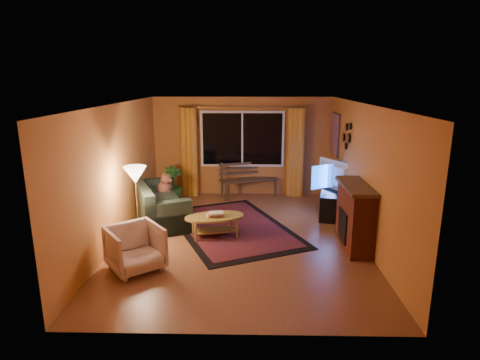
{
  "coord_description": "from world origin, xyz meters",
  "views": [
    {
      "loc": [
        0.16,
        -7.13,
        2.93
      ],
      "look_at": [
        0.0,
        0.3,
        1.05
      ],
      "focal_mm": 30.0,
      "sensor_mm": 36.0,
      "label": 1
    }
  ],
  "objects_px": {
    "bench": "(249,188)",
    "tv_console": "(331,202)",
    "armchair": "(135,246)",
    "sofa": "(158,201)",
    "floor_lamp": "(137,206)",
    "coffee_table": "(215,226)"
  },
  "relations": [
    {
      "from": "bench",
      "to": "sofa",
      "type": "distance_m",
      "value": 2.65
    },
    {
      "from": "bench",
      "to": "coffee_table",
      "type": "height_order",
      "value": "bench"
    },
    {
      "from": "armchair",
      "to": "floor_lamp",
      "type": "distance_m",
      "value": 1.1
    },
    {
      "from": "sofa",
      "to": "floor_lamp",
      "type": "height_order",
      "value": "floor_lamp"
    },
    {
      "from": "armchair",
      "to": "tv_console",
      "type": "xyz_separation_m",
      "value": [
        3.6,
        2.77,
        -0.12
      ]
    },
    {
      "from": "sofa",
      "to": "armchair",
      "type": "relative_size",
      "value": 2.66
    },
    {
      "from": "armchair",
      "to": "tv_console",
      "type": "distance_m",
      "value": 4.55
    },
    {
      "from": "floor_lamp",
      "to": "coffee_table",
      "type": "bearing_deg",
      "value": 16.02
    },
    {
      "from": "sofa",
      "to": "armchair",
      "type": "xyz_separation_m",
      "value": [
        0.14,
        -2.29,
        -0.03
      ]
    },
    {
      "from": "bench",
      "to": "sofa",
      "type": "height_order",
      "value": "sofa"
    },
    {
      "from": "armchair",
      "to": "tv_console",
      "type": "height_order",
      "value": "armchair"
    },
    {
      "from": "bench",
      "to": "tv_console",
      "type": "bearing_deg",
      "value": -56.47
    },
    {
      "from": "floor_lamp",
      "to": "bench",
      "type": "bearing_deg",
      "value": 57.03
    },
    {
      "from": "sofa",
      "to": "tv_console",
      "type": "xyz_separation_m",
      "value": [
        3.74,
        0.48,
        -0.15
      ]
    },
    {
      "from": "bench",
      "to": "armchair",
      "type": "xyz_separation_m",
      "value": [
        -1.78,
        -4.11,
        0.17
      ]
    },
    {
      "from": "bench",
      "to": "tv_console",
      "type": "distance_m",
      "value": 2.27
    },
    {
      "from": "tv_console",
      "to": "coffee_table",
      "type": "bearing_deg",
      "value": -138.6
    },
    {
      "from": "sofa",
      "to": "floor_lamp",
      "type": "xyz_separation_m",
      "value": [
        -0.09,
        -1.27,
        0.29
      ]
    },
    {
      "from": "bench",
      "to": "sofa",
      "type": "xyz_separation_m",
      "value": [
        -1.92,
        -1.82,
        0.2
      ]
    },
    {
      "from": "bench",
      "to": "armchair",
      "type": "height_order",
      "value": "armchair"
    },
    {
      "from": "coffee_table",
      "to": "bench",
      "type": "bearing_deg",
      "value": 76.43
    },
    {
      "from": "tv_console",
      "to": "armchair",
      "type": "bearing_deg",
      "value": -129.8
    }
  ]
}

